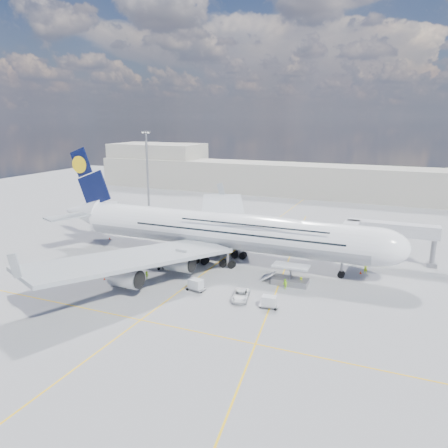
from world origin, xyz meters
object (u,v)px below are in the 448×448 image
at_px(baggage_tug, 156,266).
at_px(crew_van, 301,281).
at_px(dolly_nose_near, 196,284).
at_px(catering_truck_inner, 216,231).
at_px(dolly_row_a, 122,281).
at_px(crew_loader, 285,284).
at_px(cone_wing_right_inner, 124,285).
at_px(cargo_loader, 289,278).
at_px(cone_wing_left_outer, 243,227).
at_px(light_mast, 147,171).
at_px(catering_truck_outer, 214,220).
at_px(dolly_row_c, 160,262).
at_px(crew_nose, 366,269).
at_px(cone_nose, 361,272).
at_px(dolly_nose_far, 269,302).
at_px(airliner, 221,230).
at_px(cone_wing_right_outer, 104,279).
at_px(dolly_row_b, 120,276).
at_px(crew_tug, 147,275).
at_px(dolly_back, 112,263).
at_px(cone_tail, 110,238).
at_px(jet_bridge, 375,232).
at_px(cone_wing_left_inner, 207,234).
at_px(crew_wing, 160,261).
at_px(service_van, 241,295).

height_order(baggage_tug, crew_van, crew_van).
relative_size(dolly_nose_near, catering_truck_inner, 0.50).
distance_m(dolly_row_a, crew_loader, 29.17).
height_order(catering_truck_inner, cone_wing_right_inner, catering_truck_inner).
distance_m(cargo_loader, crew_loader, 2.71).
xyz_separation_m(dolly_row_a, cone_wing_left_outer, (4.98, 48.50, -0.78)).
distance_m(light_mast, catering_truck_outer, 29.51).
distance_m(dolly_row_c, catering_truck_outer, 35.89).
xyz_separation_m(crew_nose, cone_nose, (-0.84, -0.61, -0.68)).
bearing_deg(dolly_nose_far, cone_wing_right_inner, 177.46).
xyz_separation_m(dolly_nose_near, catering_truck_outer, (-16.36, 43.65, 0.74)).
bearing_deg(airliner, cone_wing_right_outer, -130.58).
xyz_separation_m(dolly_row_c, catering_truck_inner, (1.96, 23.61, 0.93)).
relative_size(dolly_row_b, crew_tug, 2.30).
xyz_separation_m(dolly_row_c, dolly_back, (-9.80, -2.57, -0.72)).
bearing_deg(catering_truck_inner, light_mast, 139.83).
bearing_deg(dolly_back, cone_tail, 107.58).
distance_m(catering_truck_outer, cone_wing_left_outer, 8.52).
xyz_separation_m(jet_bridge, dolly_row_b, (-42.03, -29.13, -5.75)).
distance_m(baggage_tug, crew_van, 28.93).
xyz_separation_m(cargo_loader, dolly_row_a, (-27.44, -12.85, -0.19)).
bearing_deg(cone_wing_left_inner, catering_truck_inner, -34.77).
bearing_deg(baggage_tug, cone_wing_left_outer, 63.44).
distance_m(crew_wing, cone_tail, 24.74).
distance_m(cargo_loader, light_mast, 71.72).
bearing_deg(light_mast, crew_van, -35.41).
relative_size(dolly_back, cone_nose, 5.60).
bearing_deg(dolly_row_c, cone_wing_right_inner, -97.35).
relative_size(jet_bridge, dolly_back, 5.67).
bearing_deg(crew_tug, catering_truck_outer, 85.97).
bearing_deg(catering_truck_inner, dolly_back, -122.74).
relative_size(jet_bridge, dolly_row_c, 5.80).
bearing_deg(dolly_row_a, cone_nose, 55.86).
bearing_deg(dolly_row_b, dolly_row_c, 55.95).
xyz_separation_m(baggage_tug, catering_truck_inner, (2.16, 24.69, 1.32)).
bearing_deg(crew_wing, dolly_row_c, -154.34).
distance_m(dolly_nose_near, cone_wing_left_outer, 45.75).
relative_size(catering_truck_outer, crew_wing, 3.67).
relative_size(dolly_nose_near, catering_truck_outer, 0.53).
xyz_separation_m(dolly_row_b, crew_tug, (3.74, 3.06, -0.31)).
bearing_deg(cone_wing_left_outer, light_mast, 169.35).
bearing_deg(dolly_nose_near, crew_van, 43.55).
bearing_deg(catering_truck_outer, jet_bridge, -16.88).
distance_m(cone_nose, cone_tail, 60.34).
relative_size(dolly_back, cone_wing_right_inner, 5.36).
height_order(service_van, crew_van, crew_van).
relative_size(cone_wing_left_inner, cone_wing_left_outer, 0.86).
xyz_separation_m(dolly_nose_far, crew_loader, (0.29, 8.50, -0.11)).
xyz_separation_m(dolly_nose_far, catering_truck_inner, (-24.18, 33.45, 0.92)).
bearing_deg(cone_wing_right_inner, light_mast, 118.55).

